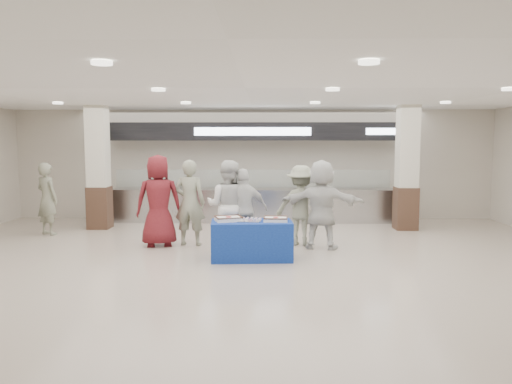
{
  "coord_description": "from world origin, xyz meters",
  "views": [
    {
      "loc": [
        0.34,
        -8.7,
        2.3
      ],
      "look_at": [
        0.16,
        1.6,
        1.24
      ],
      "focal_mm": 35.0,
      "sensor_mm": 36.0,
      "label": 1
    }
  ],
  "objects_px": {
    "soldier_a": "(190,203)",
    "civilian_white": "(322,204)",
    "chef_tall": "(228,206)",
    "soldier_b": "(301,205)",
    "sheet_cake_left": "(228,218)",
    "cupcake_tray": "(249,220)",
    "chef_short": "(244,210)",
    "sheet_cake_right": "(276,219)",
    "display_table": "(252,240)",
    "soldier_bg": "(47,199)",
    "civilian_maroon": "(159,201)"
  },
  "relations": [
    {
      "from": "chef_short",
      "to": "soldier_b",
      "type": "xyz_separation_m",
      "value": [
        1.23,
        0.62,
        0.02
      ]
    },
    {
      "from": "display_table",
      "to": "soldier_bg",
      "type": "relative_size",
      "value": 0.88
    },
    {
      "from": "cupcake_tray",
      "to": "soldier_bg",
      "type": "xyz_separation_m",
      "value": [
        -5.02,
        2.5,
        0.1
      ]
    },
    {
      "from": "chef_tall",
      "to": "display_table",
      "type": "bearing_deg",
      "value": 133.7
    },
    {
      "from": "chef_tall",
      "to": "civilian_white",
      "type": "height_order",
      "value": "civilian_white"
    },
    {
      "from": "soldier_a",
      "to": "soldier_bg",
      "type": "height_order",
      "value": "soldier_a"
    },
    {
      "from": "soldier_b",
      "to": "sheet_cake_right",
      "type": "bearing_deg",
      "value": 79.34
    },
    {
      "from": "sheet_cake_right",
      "to": "chef_tall",
      "type": "relative_size",
      "value": 0.25
    },
    {
      "from": "sheet_cake_left",
      "to": "soldier_a",
      "type": "height_order",
      "value": "soldier_a"
    },
    {
      "from": "civilian_maroon",
      "to": "chef_short",
      "type": "xyz_separation_m",
      "value": [
        1.88,
        -0.44,
        -0.14
      ]
    },
    {
      "from": "display_table",
      "to": "civilian_white",
      "type": "bearing_deg",
      "value": 30.49
    },
    {
      "from": "chef_tall",
      "to": "soldier_bg",
      "type": "height_order",
      "value": "chef_tall"
    },
    {
      "from": "sheet_cake_left",
      "to": "civilian_white",
      "type": "relative_size",
      "value": 0.31
    },
    {
      "from": "chef_tall",
      "to": "civilian_white",
      "type": "xyz_separation_m",
      "value": [
        1.98,
        0.18,
        0.0
      ]
    },
    {
      "from": "sheet_cake_left",
      "to": "sheet_cake_right",
      "type": "bearing_deg",
      "value": -0.6
    },
    {
      "from": "soldier_b",
      "to": "sheet_cake_left",
      "type": "bearing_deg",
      "value": 54.81
    },
    {
      "from": "cupcake_tray",
      "to": "soldier_b",
      "type": "height_order",
      "value": "soldier_b"
    },
    {
      "from": "chef_short",
      "to": "soldier_b",
      "type": "distance_m",
      "value": 1.38
    },
    {
      "from": "display_table",
      "to": "chef_short",
      "type": "xyz_separation_m",
      "value": [
        -0.18,
        0.76,
        0.49
      ]
    },
    {
      "from": "soldier_b",
      "to": "soldier_bg",
      "type": "bearing_deg",
      "value": 2.18
    },
    {
      "from": "soldier_a",
      "to": "civilian_white",
      "type": "xyz_separation_m",
      "value": [
        2.85,
        -0.3,
        0.01
      ]
    },
    {
      "from": "soldier_b",
      "to": "cupcake_tray",
      "type": "bearing_deg",
      "value": 64.24
    },
    {
      "from": "sheet_cake_left",
      "to": "cupcake_tray",
      "type": "xyz_separation_m",
      "value": [
        0.4,
        -0.02,
        -0.02
      ]
    },
    {
      "from": "civilian_maroon",
      "to": "soldier_b",
      "type": "xyz_separation_m",
      "value": [
        3.11,
        0.18,
        -0.12
      ]
    },
    {
      "from": "chef_tall",
      "to": "soldier_b",
      "type": "height_order",
      "value": "chef_tall"
    },
    {
      "from": "sheet_cake_right",
      "to": "soldier_bg",
      "type": "bearing_deg",
      "value": 155.83
    },
    {
      "from": "chef_tall",
      "to": "soldier_a",
      "type": "bearing_deg",
      "value": -18.12
    },
    {
      "from": "sheet_cake_left",
      "to": "cupcake_tray",
      "type": "height_order",
      "value": "sheet_cake_left"
    },
    {
      "from": "sheet_cake_right",
      "to": "soldier_b",
      "type": "height_order",
      "value": "soldier_b"
    },
    {
      "from": "chef_short",
      "to": "soldier_b",
      "type": "height_order",
      "value": "soldier_b"
    },
    {
      "from": "cupcake_tray",
      "to": "soldier_a",
      "type": "height_order",
      "value": "soldier_a"
    },
    {
      "from": "chef_tall",
      "to": "chef_short",
      "type": "distance_m",
      "value": 0.36
    },
    {
      "from": "soldier_a",
      "to": "soldier_b",
      "type": "relative_size",
      "value": 1.07
    },
    {
      "from": "chef_short",
      "to": "soldier_a",
      "type": "bearing_deg",
      "value": -42.48
    },
    {
      "from": "civilian_white",
      "to": "soldier_b",
      "type": "bearing_deg",
      "value": -31.94
    },
    {
      "from": "chef_tall",
      "to": "soldier_bg",
      "type": "xyz_separation_m",
      "value": [
        -4.54,
        1.67,
        -0.06
      ]
    },
    {
      "from": "soldier_b",
      "to": "civilian_white",
      "type": "xyz_separation_m",
      "value": [
        0.41,
        -0.39,
        0.07
      ]
    },
    {
      "from": "civilian_maroon",
      "to": "chef_tall",
      "type": "height_order",
      "value": "civilian_maroon"
    },
    {
      "from": "sheet_cake_left",
      "to": "chef_short",
      "type": "bearing_deg",
      "value": 70.28
    },
    {
      "from": "chef_tall",
      "to": "civilian_white",
      "type": "bearing_deg",
      "value": -163.92
    },
    {
      "from": "soldier_a",
      "to": "civilian_white",
      "type": "bearing_deg",
      "value": -179.9
    },
    {
      "from": "sheet_cake_left",
      "to": "chef_short",
      "type": "relative_size",
      "value": 0.34
    },
    {
      "from": "sheet_cake_right",
      "to": "cupcake_tray",
      "type": "xyz_separation_m",
      "value": [
        -0.51,
        -0.02,
        -0.02
      ]
    },
    {
      "from": "sheet_cake_left",
      "to": "soldier_bg",
      "type": "height_order",
      "value": "soldier_bg"
    },
    {
      "from": "soldier_bg",
      "to": "civilian_maroon",
      "type": "bearing_deg",
      "value": -172.34
    },
    {
      "from": "chef_short",
      "to": "soldier_b",
      "type": "relative_size",
      "value": 0.98
    },
    {
      "from": "display_table",
      "to": "sheet_cake_left",
      "type": "height_order",
      "value": "sheet_cake_left"
    },
    {
      "from": "sheet_cake_right",
      "to": "cupcake_tray",
      "type": "distance_m",
      "value": 0.51
    },
    {
      "from": "soldier_a",
      "to": "soldier_b",
      "type": "height_order",
      "value": "soldier_a"
    },
    {
      "from": "chef_tall",
      "to": "chef_short",
      "type": "relative_size",
      "value": 1.1
    }
  ]
}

